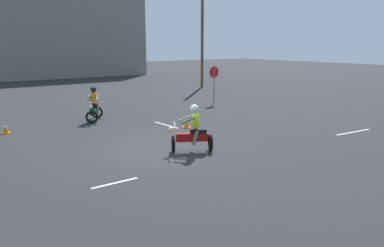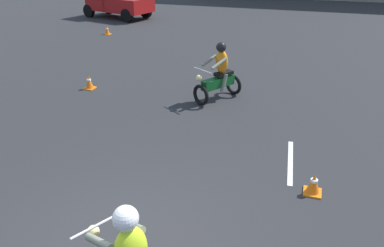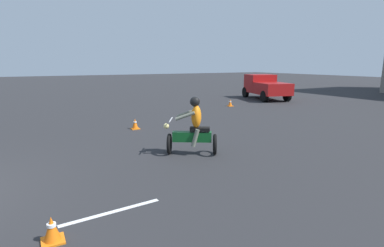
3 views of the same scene
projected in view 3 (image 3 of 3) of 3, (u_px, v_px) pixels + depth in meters
name	position (u px, v px, depth m)	size (l,w,h in m)	color
motorcycle_rider_background	(193.00, 130.00, 8.44)	(1.24, 1.51, 1.66)	black
pickup_truck	(265.00, 86.00, 21.55)	(4.49, 2.93, 1.73)	black
traffic_cone_near_right	(52.00, 230.00, 4.35)	(0.32, 0.32, 0.39)	orange
traffic_cone_mid_center	(135.00, 124.00, 11.82)	(0.32, 0.32, 0.42)	orange
traffic_cone_mid_left	(230.00, 103.00, 18.07)	(0.32, 0.32, 0.42)	orange
lane_stripe_n	(112.00, 212.00, 5.25)	(0.10, 1.78, 0.01)	silver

